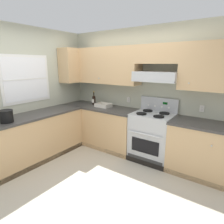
{
  "coord_description": "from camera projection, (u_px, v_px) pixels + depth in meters",
  "views": [
    {
      "loc": [
        1.96,
        -2.0,
        1.84
      ],
      "look_at": [
        0.07,
        0.7,
        1.0
      ],
      "focal_mm": 30.38,
      "sensor_mm": 36.0,
      "label": 1
    }
  ],
  "objects": [
    {
      "name": "ground_plane",
      "position": [
        84.0,
        178.0,
        3.13
      ],
      "size": [
        7.04,
        7.04,
        0.0
      ],
      "primitive_type": "plane",
      "color": "#B2AA99"
    },
    {
      "name": "stove",
      "position": [
        152.0,
        136.0,
        3.66
      ],
      "size": [
        0.76,
        0.62,
        1.2
      ],
      "color": "#B7BABC",
      "rests_on": "ground_plane"
    },
    {
      "name": "bowl",
      "position": [
        103.0,
        106.0,
        4.21
      ],
      "size": [
        0.33,
        0.25,
        0.08
      ],
      "color": "beige",
      "rests_on": "counter_back_run"
    },
    {
      "name": "wall_back",
      "position": [
        150.0,
        83.0,
        3.75
      ],
      "size": [
        4.68,
        0.57,
        2.55
      ],
      "color": "#B7BAA3",
      "rests_on": "ground_plane"
    },
    {
      "name": "bucket",
      "position": [
        6.0,
        116.0,
        3.07
      ],
      "size": [
        0.22,
        0.22,
        0.21
      ],
      "color": "black",
      "rests_on": "counter_left_run"
    },
    {
      "name": "counter_left_run",
      "position": [
        37.0,
        137.0,
        3.71
      ],
      "size": [
        0.63,
        1.91,
        0.91
      ],
      "color": "tan",
      "rests_on": "ground_plane"
    },
    {
      "name": "counter_back_run",
      "position": [
        131.0,
        133.0,
        3.91
      ],
      "size": [
        3.6,
        0.65,
        0.91
      ],
      "color": "tan",
      "rests_on": "ground_plane"
    },
    {
      "name": "wall_left",
      "position": [
        32.0,
        89.0,
        3.87
      ],
      "size": [
        0.47,
        4.0,
        2.55
      ],
      "color": "#B7BAA3",
      "rests_on": "ground_plane"
    },
    {
      "name": "wine_bottle",
      "position": [
        94.0,
        99.0,
        4.43
      ],
      "size": [
        0.08,
        0.08,
        0.31
      ],
      "color": "black",
      "rests_on": "counter_back_run"
    }
  ]
}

